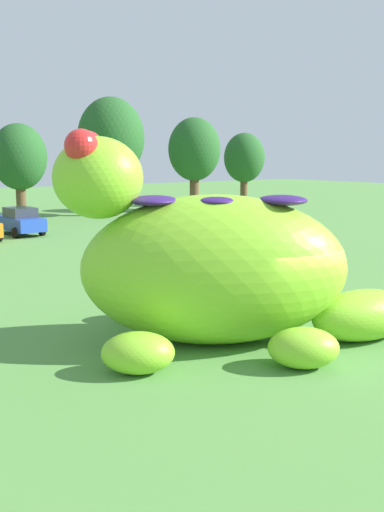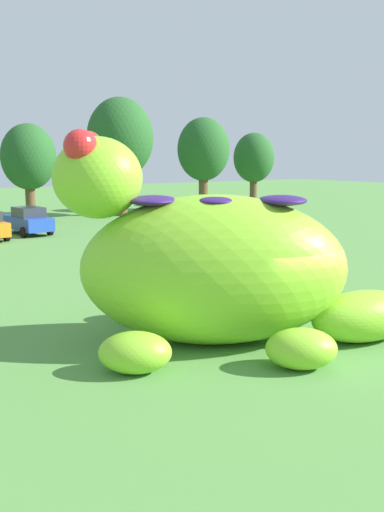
% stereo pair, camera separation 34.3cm
% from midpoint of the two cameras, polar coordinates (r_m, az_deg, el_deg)
% --- Properties ---
extents(ground_plane, '(160.00, 160.00, 0.00)m').
position_cam_midpoint_polar(ground_plane, '(15.37, 10.67, -8.74)').
color(ground_plane, '#568E42').
extents(giant_inflatable_creature, '(10.57, 7.46, 5.49)m').
position_cam_midpoint_polar(giant_inflatable_creature, '(15.00, 2.88, -1.11)').
color(giant_inflatable_creature, '#8CD12D').
rests_on(giant_inflatable_creature, ground).
extents(car_blue, '(2.16, 4.21, 1.72)m').
position_cam_midpoint_polar(car_blue, '(37.66, -15.56, 3.37)').
color(car_blue, '#2347B7').
rests_on(car_blue, ground).
extents(tree_centre, '(4.08, 4.08, 7.25)m').
position_cam_midpoint_polar(tree_centre, '(45.41, -15.58, 9.31)').
color(tree_centre, brown).
rests_on(tree_centre, ground).
extents(tree_centre_right, '(5.37, 5.37, 9.54)m').
position_cam_midpoint_polar(tree_centre_right, '(48.13, -6.87, 11.39)').
color(tree_centre_right, brown).
rests_on(tree_centre_right, ground).
extents(tree_mid_right, '(4.63, 4.63, 8.22)m').
position_cam_midpoint_polar(tree_mid_right, '(52.14, 1.33, 10.38)').
color(tree_mid_right, brown).
rests_on(tree_mid_right, ground).
extents(tree_right, '(4.00, 4.00, 7.10)m').
position_cam_midpoint_polar(tree_right, '(57.73, 6.28, 9.54)').
color(tree_right, brown).
rests_on(tree_right, ground).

